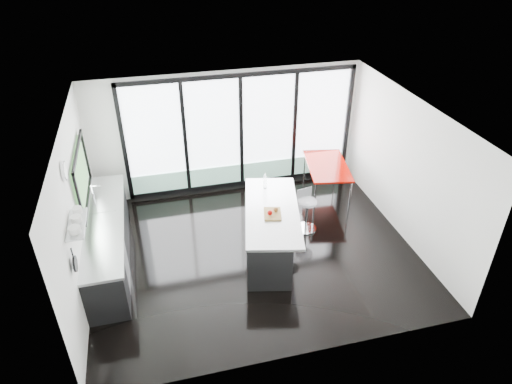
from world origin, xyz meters
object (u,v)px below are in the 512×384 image
object	(u,v)px
bar_stool_near	(292,230)
red_table	(326,181)
bar_stool_far	(307,215)
island	(268,230)

from	to	relation	value
bar_stool_near	red_table	distance (m)	1.98
bar_stool_far	red_table	size ratio (longest dim) A/B	0.46
bar_stool_far	red_table	bearing A→B (deg)	41.93
bar_stool_far	red_table	world-z (taller)	red_table
red_table	island	bearing A→B (deg)	-138.88
island	bar_stool_near	xyz separation A→B (m)	(0.52, 0.07, -0.15)
bar_stool_near	red_table	bearing A→B (deg)	73.64
island	bar_stool_near	world-z (taller)	island
bar_stool_far	bar_stool_near	bearing A→B (deg)	-148.34
island	red_table	world-z (taller)	island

